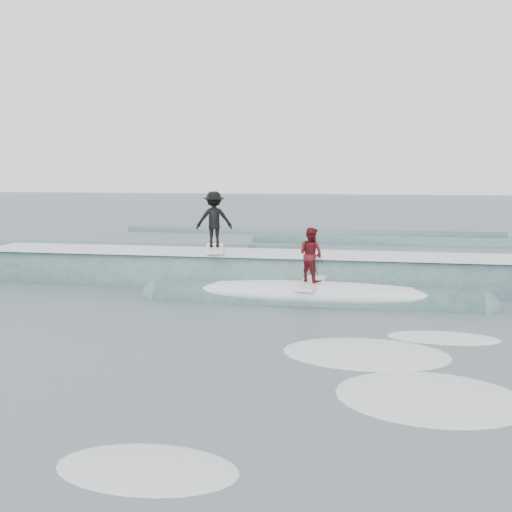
# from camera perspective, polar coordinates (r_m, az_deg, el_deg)

# --- Properties ---
(ground) EXTENTS (160.00, 160.00, 0.00)m
(ground) POSITION_cam_1_polar(r_m,az_deg,el_deg) (12.11, -4.53, -9.04)
(ground) COLOR #3B4D56
(ground) RESTS_ON ground
(breaking_wave) EXTENTS (20.59, 3.82, 2.09)m
(breaking_wave) POSITION_cam_1_polar(r_m,az_deg,el_deg) (17.97, 1.27, -3.04)
(breaking_wave) COLOR #355759
(breaking_wave) RESTS_ON ground
(surfer_black) EXTENTS (1.28, 2.07, 1.89)m
(surfer_black) POSITION_cam_1_polar(r_m,az_deg,el_deg) (18.39, -4.21, 3.47)
(surfer_black) COLOR silver
(surfer_black) RESTS_ON ground
(surfer_red) EXTENTS (0.93, 2.06, 1.61)m
(surfer_red) POSITION_cam_1_polar(r_m,az_deg,el_deg) (15.80, 5.49, -0.28)
(surfer_red) COLOR silver
(surfer_red) RESTS_ON ground
(whitewater) EXTENTS (13.39, 7.88, 0.10)m
(whitewater) POSITION_cam_1_polar(r_m,az_deg,el_deg) (10.99, 0.70, -10.86)
(whitewater) COLOR white
(whitewater) RESTS_ON ground
(far_swells) EXTENTS (40.50, 8.65, 0.80)m
(far_swells) POSITION_cam_1_polar(r_m,az_deg,el_deg) (29.15, 5.21, 1.28)
(far_swells) COLOR #355759
(far_swells) RESTS_ON ground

